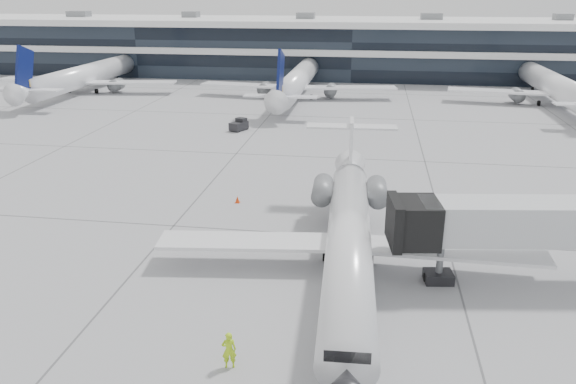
# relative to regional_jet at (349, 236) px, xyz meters

# --- Properties ---
(ground) EXTENTS (220.00, 220.00, 0.00)m
(ground) POSITION_rel_regional_jet_xyz_m (-3.31, 5.12, -2.39)
(ground) COLOR #959598
(ground) RESTS_ON ground
(terminal) EXTENTS (170.00, 22.00, 10.00)m
(terminal) POSITION_rel_regional_jet_xyz_m (-3.31, 87.12, 2.61)
(terminal) COLOR black
(terminal) RESTS_ON ground
(bg_jet_left) EXTENTS (32.00, 40.00, 9.60)m
(bg_jet_left) POSITION_rel_regional_jet_xyz_m (-48.31, 60.12, -2.39)
(bg_jet_left) COLOR white
(bg_jet_left) RESTS_ON ground
(bg_jet_center) EXTENTS (32.00, 40.00, 9.60)m
(bg_jet_center) POSITION_rel_regional_jet_xyz_m (-11.31, 60.12, -2.39)
(bg_jet_center) COLOR white
(bg_jet_center) RESTS_ON ground
(bg_jet_right) EXTENTS (32.00, 40.00, 9.60)m
(bg_jet_right) POSITION_rel_regional_jet_xyz_m (28.69, 60.12, -2.39)
(bg_jet_right) COLOR white
(bg_jet_right) RESTS_ON ground
(regional_jet) EXTENTS (24.28, 30.27, 6.99)m
(regional_jet) POSITION_rel_regional_jet_xyz_m (0.00, 0.00, 0.00)
(regional_jet) COLOR white
(regional_jet) RESTS_ON ground
(jet_bridge) EXTENTS (16.85, 5.35, 5.41)m
(jet_bridge) POSITION_rel_regional_jet_xyz_m (11.56, 0.15, 1.55)
(jet_bridge) COLOR #B9BBBE
(jet_bridge) RESTS_ON ground
(ramp_worker) EXTENTS (0.78, 0.62, 1.88)m
(ramp_worker) POSITION_rel_regional_jet_xyz_m (-5.00, -10.57, -1.45)
(ramp_worker) COLOR #AFE618
(ramp_worker) RESTS_ON ground
(traffic_cone) EXTENTS (0.43, 0.43, 0.59)m
(traffic_cone) POSITION_rel_regional_jet_xyz_m (-9.70, 10.64, -2.11)
(traffic_cone) COLOR red
(traffic_cone) RESTS_ON ground
(far_tug) EXTENTS (2.26, 2.74, 1.51)m
(far_tug) POSITION_rel_regional_jet_xyz_m (-15.47, 35.67, -1.71)
(far_tug) COLOR black
(far_tug) RESTS_ON ground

